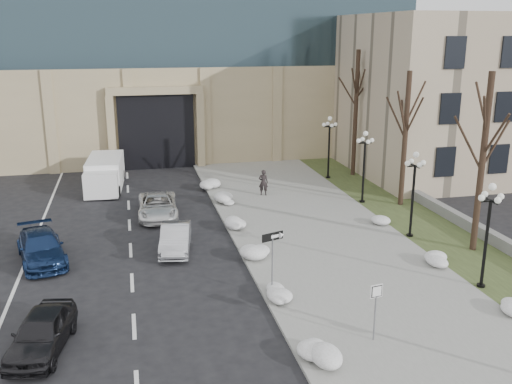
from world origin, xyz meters
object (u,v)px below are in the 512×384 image
car_a (42,332)px  lamppost_d (329,139)px  car_b (176,238)px  car_c (41,248)px  lamppost_c (364,157)px  car_e (103,174)px  box_truck (105,174)px  lamppost_a (488,222)px  keep_sign (376,300)px  lamppost_b (414,183)px  one_way_sign (276,243)px  car_d (158,206)px  pedestrian (263,182)px

car_a → lamppost_d: lamppost_d is taller
lamppost_d → car_b: bearing=-136.1°
car_c → lamppost_c: size_ratio=1.03×
car_e → box_truck: box_truck is taller
lamppost_a → keep_sign: bearing=-154.0°
car_a → box_truck: box_truck is taller
lamppost_b → lamppost_c: (0.00, 6.50, 0.00)m
one_way_sign → box_truck: bearing=91.6°
car_d → car_e: (-3.48, 9.15, -0.07)m
car_c → lamppost_a: bearing=-35.2°
car_a → car_e: bearing=97.4°
car_c → car_b: bearing=-14.0°
box_truck → one_way_sign: (7.45, -19.28, 1.33)m
car_c → lamppost_a: 20.56m
pedestrian → lamppost_c: 6.91m
one_way_sign → pedestrian: bearing=58.9°
car_e → lamppost_b: bearing=-34.2°
one_way_sign → car_e: bearing=90.6°
car_b → car_e: size_ratio=1.14×
car_d → box_truck: 8.11m
pedestrian → lamppost_d: (5.88, 3.52, 2.08)m
pedestrian → box_truck: (-10.45, 4.67, 0.03)m
car_a → pedestrian: pedestrian is taller
pedestrian → one_way_sign: size_ratio=0.61×
car_a → one_way_sign: size_ratio=1.46×
car_a → lamppost_a: bearing=14.0°
lamppost_d → lamppost_a: bearing=-90.0°
pedestrian → lamppost_d: bearing=-130.4°
car_c → pedestrian: (13.13, 8.51, 0.28)m
box_truck → lamppost_d: size_ratio=1.42×
car_d → lamppost_a: lamppost_a is taller
one_way_sign → lamppost_a: (8.87, -1.36, 0.72)m
car_a → pedestrian: bearing=65.4°
box_truck → keep_sign: bearing=-63.6°
car_b → car_c: size_ratio=0.84×
car_e → car_b: bearing=-65.4°
car_a → keep_sign: keep_sign is taller
lamppost_a → car_a: bearing=-176.8°
car_e → keep_sign: bearing=-58.8°
lamppost_a → lamppost_c: bearing=90.0°
lamppost_c → pedestrian: bearing=153.1°
car_b → lamppost_d: lamppost_d is taller
car_d → lamppost_b: 14.90m
car_b → box_truck: bearing=114.6°
car_e → lamppost_c: lamppost_c is taller
keep_sign → lamppost_a: size_ratio=0.48×
one_way_sign → keep_sign: bearing=-80.9°
lamppost_c → lamppost_b: bearing=-90.0°
car_a → car_e: size_ratio=1.16×
car_e → lamppost_a: size_ratio=0.75×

